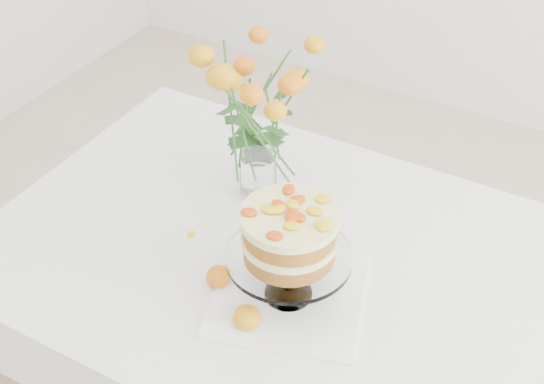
{
  "coord_description": "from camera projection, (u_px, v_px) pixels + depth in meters",
  "views": [
    {
      "loc": [
        0.54,
        -1.09,
        1.91
      ],
      "look_at": [
        -0.09,
        0.02,
        0.9
      ],
      "focal_mm": 50.0,
      "sensor_mm": 36.0,
      "label": 1
    }
  ],
  "objects": [
    {
      "name": "loose_rose_near",
      "position": [
        247.0,
        318.0,
        1.5
      ],
      "size": [
        0.1,
        0.06,
        0.05
      ],
      "rotation": [
        0.0,
        0.0,
        0.08
      ],
      "color": "orange",
      "rests_on": "table"
    },
    {
      "name": "cake_stand",
      "position": [
        289.0,
        239.0,
        1.48
      ],
      "size": [
        0.26,
        0.26,
        0.23
      ],
      "rotation": [
        0.0,
        0.0,
        0.17
      ],
      "color": "white",
      "rests_on": "napkin"
    },
    {
      "name": "napkin",
      "position": [
        288.0,
        296.0,
        1.57
      ],
      "size": [
        0.38,
        0.38,
        0.01
      ],
      "primitive_type": "cube",
      "rotation": [
        0.0,
        0.0,
        0.3
      ],
      "color": "white",
      "rests_on": "table"
    },
    {
      "name": "stray_petal_d",
      "position": [
        191.0,
        234.0,
        1.73
      ],
      "size": [
        0.03,
        0.02,
        0.0
      ],
      "primitive_type": "ellipsoid",
      "color": "yellow",
      "rests_on": "table"
    },
    {
      "name": "loose_rose_far",
      "position": [
        219.0,
        277.0,
        1.59
      ],
      "size": [
        0.1,
        0.05,
        0.05
      ],
      "rotation": [
        0.0,
        0.0,
        0.18
      ],
      "color": "#C55D09",
      "rests_on": "table"
    },
    {
      "name": "table",
      "position": [
        301.0,
        286.0,
        1.72
      ],
      "size": [
        1.43,
        0.93,
        0.76
      ],
      "color": "tan",
      "rests_on": "ground"
    },
    {
      "name": "stray_petal_c",
      "position": [
        270.0,
        316.0,
        1.53
      ],
      "size": [
        0.03,
        0.02,
        0.0
      ],
      "primitive_type": "ellipsoid",
      "color": "yellow",
      "rests_on": "table"
    },
    {
      "name": "stray_petal_a",
      "position": [
        232.0,
        268.0,
        1.64
      ],
      "size": [
        0.03,
        0.02,
        0.0
      ],
      "primitive_type": "ellipsoid",
      "color": "yellow",
      "rests_on": "table"
    },
    {
      "name": "rose_vase",
      "position": [
        257.0,
        101.0,
        1.69
      ],
      "size": [
        0.29,
        0.29,
        0.44
      ],
      "rotation": [
        0.0,
        0.0,
        -0.01
      ],
      "color": "white",
      "rests_on": "table"
    },
    {
      "name": "stray_petal_b",
      "position": [
        263.0,
        296.0,
        1.58
      ],
      "size": [
        0.03,
        0.02,
        0.0
      ],
      "primitive_type": "ellipsoid",
      "color": "yellow",
      "rests_on": "table"
    }
  ]
}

